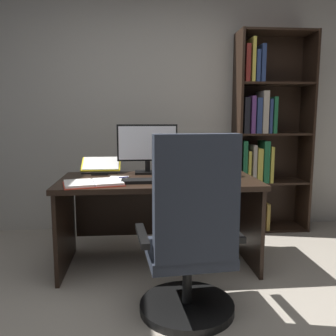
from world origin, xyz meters
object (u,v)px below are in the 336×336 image
object	(u,v)px
computer_mouse	(189,179)
reading_stand_with_book	(101,165)
laptop	(199,166)
notepad	(117,179)
bookshelf	(263,140)
desk	(158,200)
office_chair	(191,243)
open_binder	(93,183)
coffee_mug	(232,171)
monitor	(147,148)
pen	(120,178)
keyboard	(149,181)

from	to	relation	value
computer_mouse	reading_stand_with_book	bearing A→B (deg)	146.01
laptop	reading_stand_with_book	xyz separation A→B (m)	(-0.86, 0.05, 0.01)
laptop	notepad	distance (m)	0.76
bookshelf	computer_mouse	distance (m)	1.38
desk	bookshelf	size ratio (longest dim) A/B	0.76
laptop	notepad	world-z (taller)	laptop
office_chair	open_binder	world-z (taller)	office_chair
desk	coffee_mug	xyz separation A→B (m)	(0.61, -0.03, 0.24)
laptop	bookshelf	bearing A→B (deg)	35.56
monitor	open_binder	size ratio (longest dim) A/B	1.09
bookshelf	computer_mouse	size ratio (longest dim) A/B	19.94
laptop	reading_stand_with_book	distance (m)	0.87
computer_mouse	coffee_mug	bearing A→B (deg)	27.70
laptop	desk	bearing A→B (deg)	-152.73
reading_stand_with_book	pen	bearing A→B (deg)	-61.46
notepad	coffee_mug	xyz separation A→B (m)	(0.94, 0.06, 0.04)
open_binder	laptop	bearing A→B (deg)	15.62
computer_mouse	reading_stand_with_book	size ratio (longest dim) A/B	0.31
reading_stand_with_book	pen	xyz separation A→B (m)	(0.18, -0.33, -0.05)
office_chair	monitor	world-z (taller)	monitor
coffee_mug	office_chair	bearing A→B (deg)	-118.67
laptop	computer_mouse	world-z (taller)	laptop
open_binder	pen	size ratio (longest dim) A/B	3.44
computer_mouse	coffee_mug	xyz separation A→B (m)	(0.39, 0.21, 0.03)
laptop	notepad	size ratio (longest dim) A/B	1.50
desk	monitor	size ratio (longest dim) A/B	3.00
desk	bookshelf	world-z (taller)	bookshelf
computer_mouse	reading_stand_with_book	world-z (taller)	reading_stand_with_book
computer_mouse	notepad	size ratio (longest dim) A/B	0.50
office_chair	laptop	size ratio (longest dim) A/B	3.58
computer_mouse	coffee_mug	distance (m)	0.44
desk	keyboard	world-z (taller)	keyboard
keyboard	computer_mouse	distance (m)	0.30
keyboard	computer_mouse	bearing A→B (deg)	0.00
open_binder	desk	bearing A→B (deg)	16.93
desk	laptop	size ratio (longest dim) A/B	4.99
desk	office_chair	size ratio (longest dim) A/B	1.39
open_binder	reading_stand_with_book	bearing A→B (deg)	76.14
coffee_mug	reading_stand_with_book	bearing A→B (deg)	166.14
reading_stand_with_book	notepad	size ratio (longest dim) A/B	1.61
office_chair	reading_stand_with_book	size ratio (longest dim) A/B	3.33
office_chair	laptop	world-z (taller)	office_chair
computer_mouse	pen	world-z (taller)	computer_mouse
monitor	computer_mouse	xyz separation A→B (m)	(0.30, -0.43, -0.20)
open_binder	coffee_mug	distance (m)	1.13
laptop	reading_stand_with_book	bearing A→B (deg)	176.98
keyboard	pen	size ratio (longest dim) A/B	3.00
monitor	keyboard	size ratio (longest dim) A/B	1.25
keyboard	pen	world-z (taller)	keyboard
computer_mouse	monitor	bearing A→B (deg)	125.17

